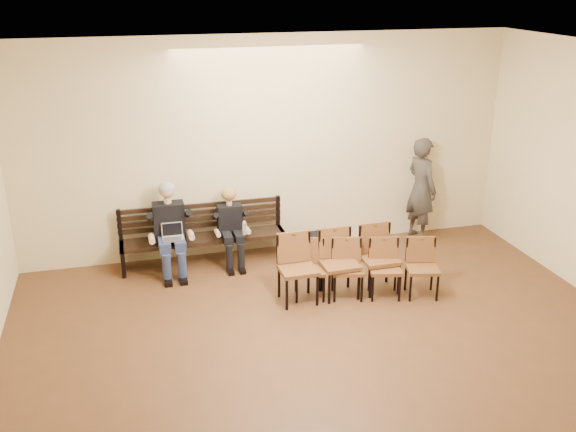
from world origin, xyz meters
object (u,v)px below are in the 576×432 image
water_bottle (245,235)px  seated_woman (231,231)px  bag (310,242)px  chair_row_back (366,270)px  bench (204,250)px  chair_row_front (340,265)px  seated_man (170,228)px  passerby (422,181)px  laptop (174,241)px

water_bottle → seated_woman: bearing=126.3°
bag → water_bottle: bearing=-161.8°
bag → chair_row_back: (0.29, -1.76, 0.28)m
chair_row_back → bench: bearing=153.8°
chair_row_front → chair_row_back: chair_row_front is taller
seated_woman → bag: bearing=6.6°
bench → water_bottle: 0.76m
bag → seated_woman: bearing=-173.4°
bag → chair_row_front: (-0.07, -1.63, 0.34)m
seated_man → bag: 2.37m
water_bottle → bag: (1.18, 0.39, -0.42)m
seated_woman → passerby: passerby is taller
bench → passerby: 3.84m
passerby → chair_row_back: 2.56m
bag → chair_row_front: chair_row_front is taller
passerby → water_bottle: bearing=82.3°
laptop → water_bottle: 1.09m
water_bottle → chair_row_back: chair_row_back is taller
chair_row_front → laptop: bearing=148.9°
bench → water_bottle: size_ratio=11.71×
seated_man → bag: seated_man is taller
passerby → chair_row_back: (-1.69, -1.82, -0.61)m
chair_row_back → bag: bearing=112.9°
seated_man → chair_row_back: bearing=-31.7°
seated_man → water_bottle: seated_man is taller
chair_row_front → water_bottle: bearing=130.4°
seated_man → chair_row_front: size_ratio=0.81×
laptop → passerby: bearing=9.1°
seated_man → passerby: (4.28, 0.22, 0.32)m
seated_man → chair_row_front: 2.68m
chair_row_front → chair_row_back: (0.36, -0.12, -0.07)m
seated_woman → passerby: (3.34, 0.22, 0.48)m
seated_woman → bag: seated_woman is taller
water_bottle → chair_row_back: bearing=-42.9°
bag → chair_row_front: bearing=-92.3°
water_bottle → chair_row_front: 1.67m
seated_man → bag: (2.29, 0.16, -0.56)m
laptop → chair_row_back: chair_row_back is taller
seated_man → bag: bearing=3.9°
chair_row_front → chair_row_back: size_ratio=0.85×
bench → seated_man: seated_man is taller
seated_man → laptop: seated_man is taller
water_bottle → chair_row_back: size_ratio=0.11×
passerby → bag: bearing=76.0°
laptop → water_bottle: laptop is taller
laptop → chair_row_front: size_ratio=0.18×
laptop → chair_row_front: bearing=-26.5°
seated_man → chair_row_back: size_ratio=0.69×
laptop → bag: size_ratio=0.82×
bench → seated_man: bearing=-167.0°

